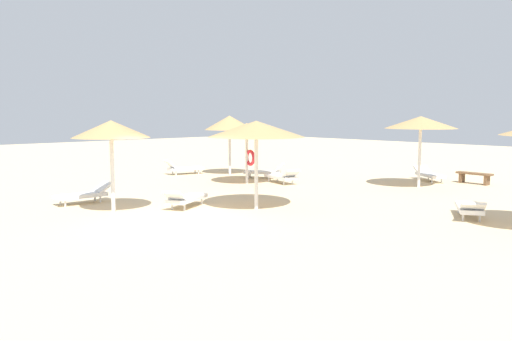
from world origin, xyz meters
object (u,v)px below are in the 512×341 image
Objects in this scene: parasol_1 at (256,129)px; lounger_3 at (84,194)px; parasol_5 at (247,131)px; lounger_1 at (185,198)px; lounger_4 at (470,208)px; parasol_2 at (421,123)px; lounger_2 at (429,174)px; parasol_3 at (111,130)px; lounger_6 at (265,171)px; lounger_5 at (282,176)px; parasol_0 at (230,123)px; lounger_0 at (183,168)px; bench_0 at (474,176)px.

parasol_1 is 6.31m from lounger_3.
lounger_1 is (2.92, -5.27, -1.97)m from parasol_5.
parasol_5 is 10.08m from lounger_4.
parasol_2 is 1.51× the size of lounger_3.
parasol_1 is 1.57× the size of lounger_2.
lounger_3 is (-2.99, -2.04, 0.00)m from lounger_1.
parasol_3 is (-3.59, -11.73, -0.10)m from parasol_2.
parasol_2 is at bearing 21.81° from lounger_6.
parasol_0 is at bearing 173.64° from lounger_5.
parasol_0 is at bearing 119.87° from parasol_3.
lounger_3 is (-4.71, -3.56, -2.22)m from parasol_1.
lounger_1 is at bearing -34.23° from lounger_0.
parasol_2 reaches higher than lounger_0.
parasol_1 reaches higher than lounger_2.
parasol_3 is 1.43× the size of lounger_4.
parasol_3 is 1.52× the size of lounger_6.
parasol_1 is 1.55× the size of lounger_0.
lounger_2 is at bearing 126.57° from lounger_4.
parasol_2 reaches higher than parasol_1.
lounger_4 is at bearing -8.06° from lounger_5.
parasol_5 is 7.56m from lounger_3.
parasol_3 is 15.31m from bench_0.
lounger_4 is at bearing 42.72° from parasol_3.
lounger_2 is at bearing 52.96° from parasol_5.
parasol_0 is 3.43m from parasol_5.
parasol_5 is 1.41× the size of lounger_0.
parasol_5 is (-4.65, 3.74, -0.25)m from parasol_1.
lounger_3 is at bearing -109.85° from lounger_2.
parasol_2 is at bearing 63.88° from lounger_3.
bench_0 is (1.09, 2.68, -2.30)m from parasol_2.
lounger_5 is at bearing -144.72° from parasol_2.
bench_0 is (11.37, 7.20, 0.02)m from lounger_0.
parasol_5 reaches higher than lounger_2.
lounger_2 is (-0.73, 2.15, -2.34)m from parasol_2.
parasol_5 is 1.39× the size of lounger_1.
lounger_6 is at bearing 112.60° from parasol_5.
parasol_2 is 1.03× the size of parasol_3.
lounger_1 is (-1.72, -1.52, -2.22)m from parasol_1.
parasol_0 is 9.34m from lounger_1.
lounger_3 is 9.14m from lounger_6.
parasol_2 is 13.23m from lounger_3.
lounger_3 is 15.91m from bench_0.
lounger_5 reaches higher than lounger_1.
parasol_0 reaches higher than parasol_1.
lounger_0 reaches higher than lounger_2.
parasol_1 is 2.02× the size of bench_0.
lounger_6 is 9.17m from bench_0.
parasol_1 is 3.20m from lounger_1.
parasol_5 is 2.78m from lounger_6.
lounger_0 reaches higher than lounger_1.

